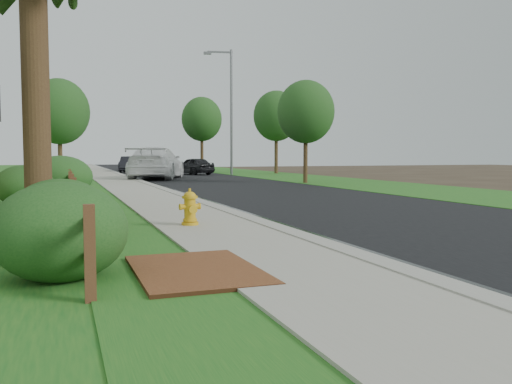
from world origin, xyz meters
name	(u,v)px	position (x,y,z in m)	size (l,w,h in m)	color
ground	(312,253)	(0.00, 0.00, 0.00)	(120.00, 120.00, 0.00)	#34271C
road	(174,175)	(4.60, 35.00, 0.01)	(8.00, 90.00, 0.02)	black
curb	(120,175)	(0.40, 35.00, 0.06)	(0.40, 90.00, 0.12)	gray
wet_gutter	(124,175)	(0.75, 35.00, 0.02)	(0.50, 90.00, 0.00)	black
sidewalk	(102,175)	(-0.90, 35.00, 0.05)	(2.20, 90.00, 0.10)	#9D9B89
grass_strip	(76,175)	(-2.80, 35.00, 0.03)	(1.60, 90.00, 0.06)	#195A1C
lawn_near	(1,177)	(-8.00, 35.00, 0.02)	(9.00, 90.00, 0.04)	#195A1C
verge_far	(255,173)	(11.50, 35.00, 0.02)	(6.00, 90.00, 0.04)	#195A1C
brick_patch	(196,272)	(-2.20, -1.00, 0.06)	(1.60, 2.40, 0.11)	brown
ranch_fence	(73,194)	(-3.60, 6.40, 0.62)	(0.12, 16.92, 1.10)	#482818
fire_hydrant	(190,208)	(-1.26, 3.47, 0.46)	(0.52, 0.42, 0.79)	gold
white_suv	(156,163)	(2.00, 27.55, 1.05)	(2.88, 7.09, 2.06)	white
dark_car_mid	(194,166)	(6.03, 34.11, 0.70)	(1.61, 3.99, 1.36)	black
dark_car_far	(130,164)	(2.00, 42.28, 0.73)	(1.50, 4.31, 1.42)	black
streetlight	(229,104)	(8.52, 32.57, 5.49)	(2.23, 0.60, 9.70)	slate
shrub_a	(60,232)	(-3.90, -0.70, 0.64)	(1.72, 1.72, 1.29)	#1C491A
shrub_b	(60,211)	(-3.90, 2.41, 0.60)	(1.70, 1.70, 1.19)	#1C491A
shrub_c	(24,186)	(-4.96, 10.29, 0.65)	(1.80, 1.80, 1.30)	#1C491A
shrub_d	(60,177)	(-3.90, 13.38, 0.79)	(2.33, 2.33, 1.59)	#1C491A
tree_near_left	(59,112)	(-3.90, 23.20, 3.92)	(3.22, 3.22, 5.70)	#382417
tree_near_right	(306,112)	(9.00, 19.54, 3.98)	(3.19, 3.19, 5.74)	#382417
tree_mid_left	(59,111)	(-3.90, 35.45, 4.84)	(3.92, 3.92, 7.01)	#382417
tree_mid_right	(276,116)	(13.00, 33.86, 4.78)	(3.80, 3.80, 6.89)	#382417
tree_far_right	(202,119)	(9.00, 43.16, 5.00)	(3.88, 3.88, 7.15)	#382417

